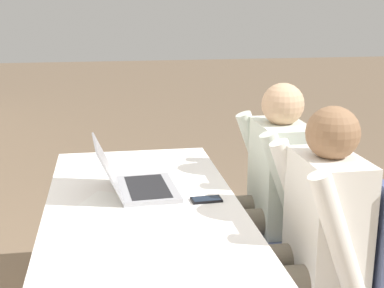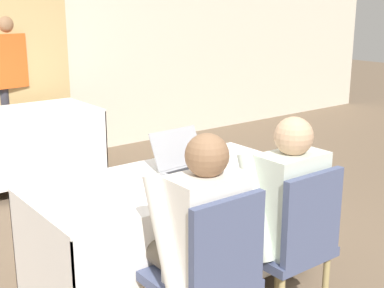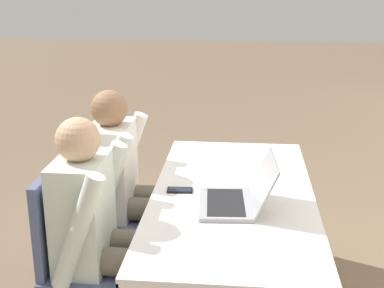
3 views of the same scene
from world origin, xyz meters
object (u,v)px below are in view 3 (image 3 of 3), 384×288
(chair_near_left, at_px, (109,204))
(cell_phone, at_px, (180,190))
(laptop, at_px, (237,197))
(person_white_shirt, at_px, (100,224))
(chair_near_right, at_px, (80,254))
(person_checkered_shirt, at_px, (126,179))

(chair_near_left, bearing_deg, cell_phone, -122.22)
(cell_phone, bearing_deg, laptop, 57.62)
(cell_phone, distance_m, chair_near_left, 0.57)
(cell_phone, xyz_separation_m, person_white_shirt, (0.28, -0.34, -0.06))
(cell_phone, bearing_deg, person_white_shirt, -53.24)
(cell_phone, bearing_deg, chair_near_left, -125.63)
(chair_near_right, xyz_separation_m, person_checkered_shirt, (-0.56, 0.10, 0.16))
(laptop, xyz_separation_m, chair_near_right, (0.13, -0.73, -0.26))
(chair_near_left, distance_m, chair_near_right, 0.56)
(chair_near_right, height_order, person_checkered_shirt, person_checkered_shirt)
(laptop, relative_size, chair_near_right, 0.42)
(cell_phone, distance_m, chair_near_right, 0.57)
(cell_phone, distance_m, person_checkered_shirt, 0.44)
(chair_near_left, bearing_deg, person_white_shirt, -169.58)
(chair_near_right, bearing_deg, laptop, -80.10)
(chair_near_left, xyz_separation_m, person_white_shirt, (0.56, 0.10, 0.16))
(chair_near_right, distance_m, person_white_shirt, 0.19)
(laptop, xyz_separation_m, chair_near_left, (-0.44, -0.73, -0.26))
(person_white_shirt, bearing_deg, person_checkered_shirt, 0.00)
(chair_near_left, relative_size, person_white_shirt, 0.78)
(laptop, bearing_deg, person_white_shirt, -82.21)
(chair_near_left, height_order, person_white_shirt, person_white_shirt)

